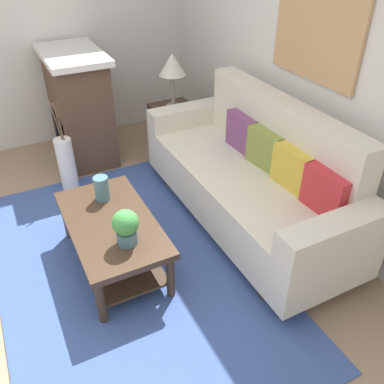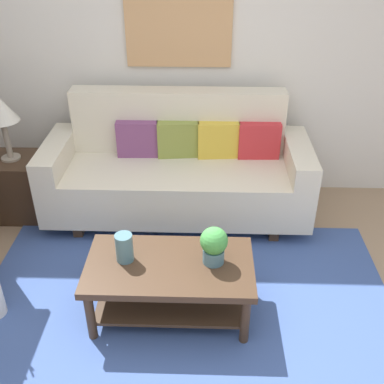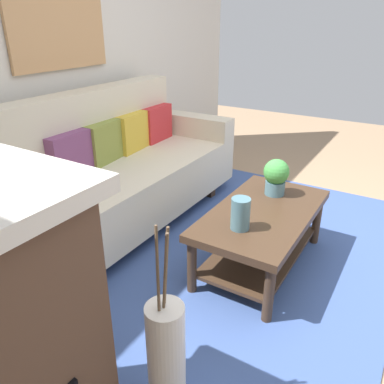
{
  "view_description": "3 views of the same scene",
  "coord_description": "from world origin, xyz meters",
  "px_view_note": "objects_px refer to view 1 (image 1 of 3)",
  "views": [
    {
      "loc": [
        2.26,
        -0.1,
        2.27
      ],
      "look_at": [
        0.03,
        1.03,
        0.57
      ],
      "focal_mm": 38.17,
      "sensor_mm": 36.0,
      "label": 1
    },
    {
      "loc": [
        0.12,
        -1.89,
        2.41
      ],
      "look_at": [
        0.03,
        1.11,
        0.56
      ],
      "focal_mm": 43.44,
      "sensor_mm": 36.0,
      "label": 2
    },
    {
      "loc": [
        -2.26,
        -0.34,
        1.59
      ],
      "look_at": [
        -0.17,
        0.94,
        0.47
      ],
      "focal_mm": 36.04,
      "sensor_mm": 36.0,
      "label": 3
    }
  ],
  "objects_px": {
    "coffee_table": "(112,233)",
    "potted_plant_tabletop": "(126,226)",
    "throw_pillow_mustard": "(293,169)",
    "table_lamp": "(172,67)",
    "floor_vase": "(67,165)",
    "framed_painting": "(317,30)",
    "throw_pillow_crimson": "(325,192)",
    "tabletop_vase": "(102,188)",
    "side_table": "(174,130)",
    "couch": "(251,178)",
    "fireplace": "(80,106)",
    "throw_pillow_olive": "(266,149)",
    "throw_pillow_plum": "(243,132)"
  },
  "relations": [
    {
      "from": "coffee_table",
      "to": "potted_plant_tabletop",
      "type": "distance_m",
      "value": 0.39
    },
    {
      "from": "throw_pillow_mustard",
      "to": "potted_plant_tabletop",
      "type": "height_order",
      "value": "throw_pillow_mustard"
    },
    {
      "from": "coffee_table",
      "to": "throw_pillow_mustard",
      "type": "bearing_deg",
      "value": 76.24
    },
    {
      "from": "table_lamp",
      "to": "floor_vase",
      "type": "bearing_deg",
      "value": -79.42
    },
    {
      "from": "framed_painting",
      "to": "coffee_table",
      "type": "bearing_deg",
      "value": -89.35
    },
    {
      "from": "table_lamp",
      "to": "floor_vase",
      "type": "relative_size",
      "value": 1.02
    },
    {
      "from": "throw_pillow_crimson",
      "to": "coffee_table",
      "type": "height_order",
      "value": "throw_pillow_crimson"
    },
    {
      "from": "throw_pillow_crimson",
      "to": "floor_vase",
      "type": "height_order",
      "value": "throw_pillow_crimson"
    },
    {
      "from": "tabletop_vase",
      "to": "table_lamp",
      "type": "xyz_separation_m",
      "value": [
        -1.16,
        1.14,
        0.47
      ]
    },
    {
      "from": "potted_plant_tabletop",
      "to": "framed_painting",
      "type": "height_order",
      "value": "framed_painting"
    },
    {
      "from": "throw_pillow_mustard",
      "to": "side_table",
      "type": "xyz_separation_m",
      "value": [
        -1.78,
        -0.18,
        -0.4
      ]
    },
    {
      "from": "couch",
      "to": "fireplace",
      "type": "xyz_separation_m",
      "value": [
        -1.85,
        -0.97,
        0.16
      ]
    },
    {
      "from": "throw_pillow_olive",
      "to": "coffee_table",
      "type": "relative_size",
      "value": 0.33
    },
    {
      "from": "throw_pillow_crimson",
      "to": "couch",
      "type": "bearing_deg",
      "value": -169.92
    },
    {
      "from": "potted_plant_tabletop",
      "to": "fireplace",
      "type": "height_order",
      "value": "fireplace"
    },
    {
      "from": "throw_pillow_olive",
      "to": "throw_pillow_mustard",
      "type": "height_order",
      "value": "same"
    },
    {
      "from": "throw_pillow_plum",
      "to": "throw_pillow_olive",
      "type": "bearing_deg",
      "value": 0.0
    },
    {
      "from": "tabletop_vase",
      "to": "couch",
      "type": "bearing_deg",
      "value": 77.2
    },
    {
      "from": "throw_pillow_olive",
      "to": "floor_vase",
      "type": "xyz_separation_m",
      "value": [
        -1.2,
        -1.43,
        -0.4
      ]
    },
    {
      "from": "throw_pillow_plum",
      "to": "tabletop_vase",
      "type": "relative_size",
      "value": 1.82
    },
    {
      "from": "coffee_table",
      "to": "table_lamp",
      "type": "bearing_deg",
      "value": 140.88
    },
    {
      "from": "side_table",
      "to": "floor_vase",
      "type": "distance_m",
      "value": 1.27
    },
    {
      "from": "throw_pillow_mustard",
      "to": "floor_vase",
      "type": "relative_size",
      "value": 0.65
    },
    {
      "from": "throw_pillow_crimson",
      "to": "side_table",
      "type": "height_order",
      "value": "throw_pillow_crimson"
    },
    {
      "from": "couch",
      "to": "throw_pillow_crimson",
      "type": "height_order",
      "value": "couch"
    },
    {
      "from": "couch",
      "to": "tabletop_vase",
      "type": "bearing_deg",
      "value": -102.8
    },
    {
      "from": "throw_pillow_olive",
      "to": "potted_plant_tabletop",
      "type": "relative_size",
      "value": 1.37
    },
    {
      "from": "throw_pillow_mustard",
      "to": "table_lamp",
      "type": "bearing_deg",
      "value": -174.09
    },
    {
      "from": "throw_pillow_plum",
      "to": "table_lamp",
      "type": "bearing_deg",
      "value": -170.28
    },
    {
      "from": "throw_pillow_plum",
      "to": "throw_pillow_crimson",
      "type": "height_order",
      "value": "same"
    },
    {
      "from": "potted_plant_tabletop",
      "to": "framed_painting",
      "type": "relative_size",
      "value": 0.29
    },
    {
      "from": "throw_pillow_olive",
      "to": "table_lamp",
      "type": "bearing_deg",
      "value": -172.65
    },
    {
      "from": "throw_pillow_mustard",
      "to": "throw_pillow_crimson",
      "type": "distance_m",
      "value": 0.35
    },
    {
      "from": "throw_pillow_mustard",
      "to": "potted_plant_tabletop",
      "type": "relative_size",
      "value": 1.37
    },
    {
      "from": "couch",
      "to": "tabletop_vase",
      "type": "height_order",
      "value": "couch"
    },
    {
      "from": "potted_plant_tabletop",
      "to": "side_table",
      "type": "relative_size",
      "value": 0.47
    },
    {
      "from": "couch",
      "to": "floor_vase",
      "type": "bearing_deg",
      "value": -132.51
    },
    {
      "from": "couch",
      "to": "table_lamp",
      "type": "distance_m",
      "value": 1.54
    },
    {
      "from": "couch",
      "to": "table_lamp",
      "type": "relative_size",
      "value": 3.96
    },
    {
      "from": "throw_pillow_mustard",
      "to": "coffee_table",
      "type": "relative_size",
      "value": 0.33
    },
    {
      "from": "fireplace",
      "to": "floor_vase",
      "type": "distance_m",
      "value": 0.79
    },
    {
      "from": "side_table",
      "to": "throw_pillow_mustard",
      "type": "bearing_deg",
      "value": 5.91
    },
    {
      "from": "coffee_table",
      "to": "potted_plant_tabletop",
      "type": "xyz_separation_m",
      "value": [
        0.29,
        0.03,
        0.26
      ]
    },
    {
      "from": "side_table",
      "to": "fireplace",
      "type": "xyz_separation_m",
      "value": [
        -0.42,
        -0.91,
        0.31
      ]
    },
    {
      "from": "fireplace",
      "to": "coffee_table",
      "type": "bearing_deg",
      "value": -8.11
    },
    {
      "from": "coffee_table",
      "to": "table_lamp",
      "type": "relative_size",
      "value": 1.93
    },
    {
      "from": "side_table",
      "to": "framed_painting",
      "type": "height_order",
      "value": "framed_painting"
    },
    {
      "from": "coffee_table",
      "to": "framed_painting",
      "type": "bearing_deg",
      "value": 90.65
    },
    {
      "from": "throw_pillow_mustard",
      "to": "framed_painting",
      "type": "bearing_deg",
      "value": 136.0
    },
    {
      "from": "couch",
      "to": "floor_vase",
      "type": "distance_m",
      "value": 1.78
    }
  ]
}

